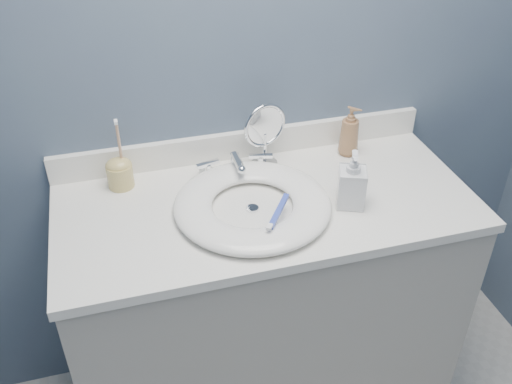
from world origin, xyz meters
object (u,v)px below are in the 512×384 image
object	(u,v)px
soap_bottle_clear	(352,179)
toothbrush_holder	(120,172)
makeup_mirror	(265,133)
soap_bottle_amber	(350,131)

from	to	relation	value
soap_bottle_clear	toothbrush_holder	xyz separation A→B (m)	(-0.63, 0.27, -0.04)
makeup_mirror	soap_bottle_amber	bearing A→B (deg)	-15.88
soap_bottle_amber	toothbrush_holder	distance (m)	0.74
makeup_mirror	toothbrush_holder	distance (m)	0.46
soap_bottle_clear	makeup_mirror	bearing A→B (deg)	144.73
soap_bottle_amber	soap_bottle_clear	xyz separation A→B (m)	(-0.11, -0.26, 0.00)
makeup_mirror	toothbrush_holder	size ratio (longest dim) A/B	0.96
soap_bottle_clear	toothbrush_holder	size ratio (longest dim) A/B	0.77
soap_bottle_clear	toothbrush_holder	distance (m)	0.69
makeup_mirror	soap_bottle_amber	world-z (taller)	makeup_mirror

